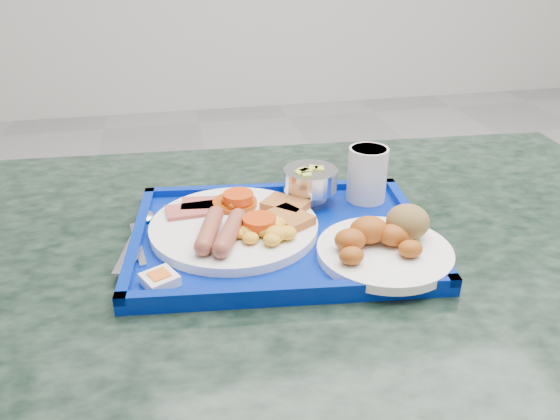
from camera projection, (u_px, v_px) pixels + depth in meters
name	position (u px, v px, depth m)	size (l,w,h in m)	color
floor	(471.00, 362.00, 1.77)	(6.00, 6.00, 0.00)	#969699
table	(291.00, 361.00, 0.90)	(1.38, 0.96, 0.83)	slate
tray	(280.00, 237.00, 0.82)	(0.47, 0.37, 0.03)	#031F94
main_plate	(239.00, 224.00, 0.82)	(0.25, 0.25, 0.04)	white
bread_plate	(386.00, 242.00, 0.76)	(0.19, 0.19, 0.06)	white
fruit_bowl	(310.00, 180.00, 0.90)	(0.09, 0.09, 0.06)	#B7B7BA
juice_cup	(367.00, 172.00, 0.90)	(0.07, 0.07, 0.09)	silver
spoon	(144.00, 223.00, 0.84)	(0.04, 0.16, 0.01)	#B7B7BA
knife	(132.00, 242.00, 0.79)	(0.01, 0.17, 0.00)	#B7B7BA
jam_packet	(160.00, 279.00, 0.70)	(0.05, 0.05, 0.02)	white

